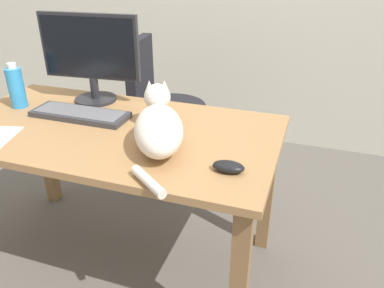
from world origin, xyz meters
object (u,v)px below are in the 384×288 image
object	(u,v)px
office_chair	(163,122)
keyboard	(80,114)
computer_mouse	(228,167)
cat	(158,126)
monitor	(90,55)
water_bottle	(16,87)

from	to	relation	value
office_chair	keyboard	bearing A→B (deg)	-96.43
office_chair	computer_mouse	xyz separation A→B (m)	(0.65, -0.98, 0.34)
cat	computer_mouse	size ratio (longest dim) A/B	5.18
monitor	office_chair	bearing A→B (deg)	76.70
office_chair	cat	bearing A→B (deg)	-67.74
computer_mouse	water_bottle	distance (m)	1.11
keyboard	computer_mouse	distance (m)	0.78
cat	monitor	bearing A→B (deg)	144.86
monitor	cat	bearing A→B (deg)	-35.14
office_chair	monitor	xyz separation A→B (m)	(-0.13, -0.53, 0.55)
office_chair	monitor	distance (m)	0.78
office_chair	cat	xyz separation A→B (m)	(0.36, -0.87, 0.40)
keyboard	cat	world-z (taller)	cat
monitor	water_bottle	size ratio (longest dim) A/B	2.30
office_chair	computer_mouse	size ratio (longest dim) A/B	8.26
keyboard	office_chair	bearing A→B (deg)	83.57
office_chair	monitor	size ratio (longest dim) A/B	1.89
cat	water_bottle	bearing A→B (deg)	168.69
water_bottle	office_chair	bearing A→B (deg)	59.46
office_chair	water_bottle	xyz separation A→B (m)	(-0.42, -0.72, 0.42)
computer_mouse	water_bottle	world-z (taller)	water_bottle
cat	computer_mouse	world-z (taller)	cat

